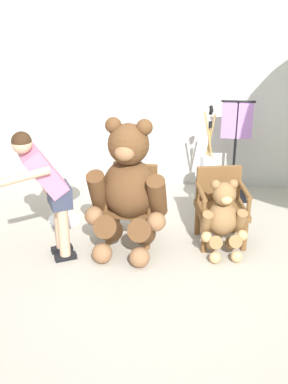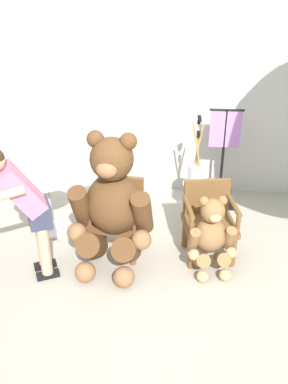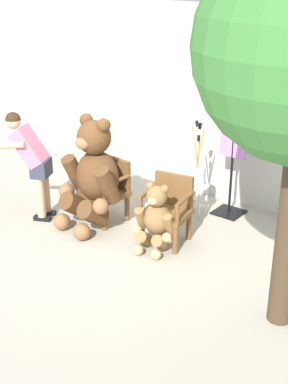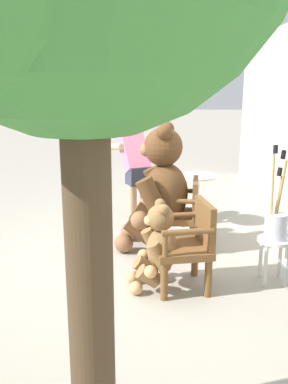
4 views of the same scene
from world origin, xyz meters
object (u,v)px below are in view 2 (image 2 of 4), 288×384
Objects in this scene: wooden_chair_left at (118,214)px; person_visitor at (24,202)px; clothing_display_stand at (223,156)px; white_stool at (195,190)px; wooden_chair_right at (209,218)px; teddy_bear_small at (211,235)px; teddy_bear_large at (112,204)px; brush_bucket at (197,171)px; round_side_table at (48,200)px.

wooden_chair_left is 1.11m from person_visitor.
white_stool is at bearing -137.13° from clothing_display_stand.
wooden_chair_left and wooden_chair_right have the same top height.
teddy_bear_small is at bearing -97.71° from clothing_display_stand.
clothing_display_stand is (1.26, 1.46, -0.02)m from teddy_bear_large.
brush_bucket is at bearing -116.97° from white_stool.
brush_bucket is 1.91m from round_side_table.
person_visitor is at bearing -139.92° from white_stool.
teddy_bear_small reaches higher than wooden_chair_left.
person_visitor reaches higher than wooden_chair_right.
round_side_table is at bearing -161.78° from white_stool.
person_visitor is 2.28m from brush_bucket.
teddy_bear_small is 2.03m from round_side_table.
wooden_chair_right is at bearing -8.28° from round_side_table.
person_visitor is at bearing -85.60° from round_side_table.
wooden_chair_right is at bearing -0.04° from wooden_chair_left.
round_side_table is (-1.93, 0.28, -0.01)m from wooden_chair_right.
clothing_display_stand is at bearing 82.29° from teddy_bear_small.
wooden_chair_right reaches higher than white_stool.
clothing_display_stand is at bearing 40.57° from person_visitor.
round_side_table is (-1.80, -0.59, -0.19)m from brush_bucket.
teddy_bear_small is 1.53m from clothing_display_stand.
brush_bucket reaches higher than wooden_chair_left.
wooden_chair_left is at bearing 179.96° from wooden_chair_right.
teddy_bear_small reaches higher than white_stool.
clothing_display_stand reaches higher than white_stool.
teddy_bear_large is at bearing -165.88° from wooden_chair_right.
teddy_bear_large is 0.90m from person_visitor.
teddy_bear_large reaches higher than round_side_table.
teddy_bear_small is 0.94× the size of brush_bucket.
teddy_bear_large is at bearing 178.64° from teddy_bear_small.
round_side_table is (-1.95, 0.57, 0.02)m from teddy_bear_small.
clothing_display_stand is (0.35, 0.32, 0.08)m from brush_bucket.
teddy_bear_large is 1.01× the size of person_visitor.
wooden_chair_left is at bearing 35.03° from person_visitor.
round_side_table is at bearing -161.82° from brush_bucket.
white_stool is 0.49× the size of brush_bucket.
person_visitor is 3.27× the size of white_stool.
round_side_table is at bearing -156.93° from clothing_display_stand.
person_visitor reaches higher than wooden_chair_left.
wooden_chair_left reaches higher than white_stool.
wooden_chair_left is 0.39m from teddy_bear_large.
white_stool is (1.74, 1.46, -0.54)m from person_visitor.
brush_bucket is (1.74, 1.46, -0.26)m from person_visitor.
teddy_bear_small is 1.21× the size of round_side_table.
person_visitor is (-1.86, -0.59, 0.44)m from wooden_chair_right.
brush_bucket is at bearing -137.05° from clothing_display_stand.
white_stool is at bearing 51.20° from teddy_bear_large.
wooden_chair_right is (1.03, -0.00, 0.00)m from wooden_chair_left.
teddy_bear_small is at bearing -15.39° from wooden_chair_left.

